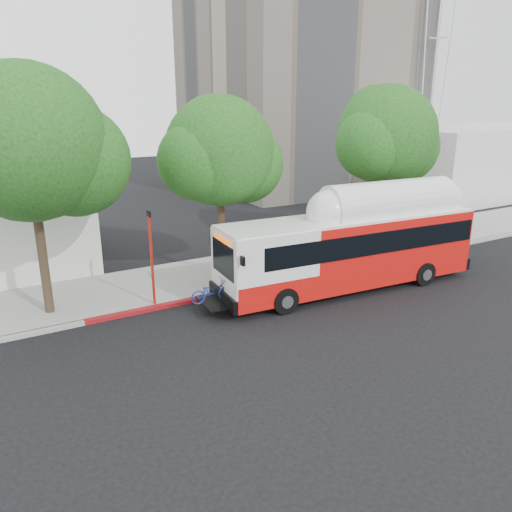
{
  "coord_description": "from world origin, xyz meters",
  "views": [
    {
      "loc": [
        -11.0,
        -14.78,
        8.38
      ],
      "look_at": [
        -0.8,
        3.0,
        1.9
      ],
      "focal_mm": 35.0,
      "sensor_mm": 36.0,
      "label": 1
    }
  ],
  "objects": [
    {
      "name": "street_tree_right",
      "position": [
        9.44,
        5.86,
        6.26
      ],
      "size": [
        6.21,
        5.4,
        9.18
      ],
      "color": "#2D2116",
      "rests_on": "ground"
    },
    {
      "name": "street_tree_mid",
      "position": [
        -0.59,
        6.06,
        5.91
      ],
      "size": [
        5.75,
        5.0,
        8.62
      ],
      "color": "#2D2116",
      "rests_on": "ground"
    },
    {
      "name": "sidewalk",
      "position": [
        0.0,
        6.5,
        0.07
      ],
      "size": [
        60.0,
        5.0,
        0.15
      ],
      "primitive_type": "cube",
      "color": "gray",
      "rests_on": "ground"
    },
    {
      "name": "signal_pole",
      "position": [
        -5.06,
        4.17,
        2.12
      ],
      "size": [
        0.12,
        0.39,
        4.14
      ],
      "color": "red",
      "rests_on": "ground"
    },
    {
      "name": "horizon_block",
      "position": [
        30.0,
        16.0,
        3.0
      ],
      "size": [
        20.0,
        12.0,
        6.0
      ],
      "primitive_type": "cube",
      "color": "silver",
      "rests_on": "ground"
    },
    {
      "name": "transit_bus",
      "position": [
        3.49,
        1.82,
        1.82
      ],
      "size": [
        13.32,
        3.52,
        3.9
      ],
      "rotation": [
        0.0,
        0.0,
        -0.07
      ],
      "color": "red",
      "rests_on": "ground"
    },
    {
      "name": "red_curb_segment",
      "position": [
        -3.0,
        3.9,
        0.08
      ],
      "size": [
        10.0,
        0.32,
        0.16
      ],
      "primitive_type": "cube",
      "color": "maroon",
      "rests_on": "ground"
    },
    {
      "name": "curb_strip",
      "position": [
        0.0,
        3.9,
        0.07
      ],
      "size": [
        60.0,
        0.3,
        0.15
      ],
      "primitive_type": "cube",
      "color": "gray",
      "rests_on": "ground"
    },
    {
      "name": "street_tree_left",
      "position": [
        -8.53,
        5.56,
        6.6
      ],
      "size": [
        6.67,
        5.8,
        9.74
      ],
      "color": "#2D2116",
      "rests_on": "ground"
    },
    {
      "name": "ground",
      "position": [
        0.0,
        0.0,
        0.0
      ],
      "size": [
        120.0,
        120.0,
        0.0
      ],
      "primitive_type": "plane",
      "color": "black",
      "rests_on": "ground"
    }
  ]
}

